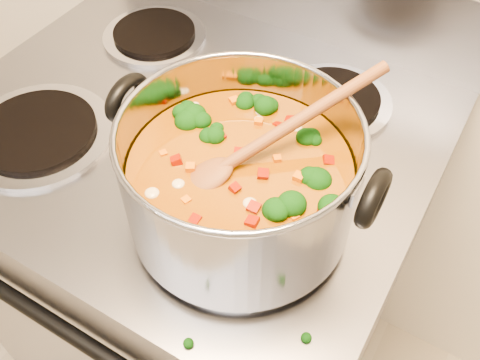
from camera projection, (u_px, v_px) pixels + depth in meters
name	position (u px, v px, depth m)	size (l,w,h in m)	color
electric_range	(204.00, 263.00, 1.23)	(0.80, 0.72, 1.08)	gray
stockpot	(240.00, 179.00, 0.68)	(0.35, 0.30, 0.18)	gray
wooden_spoon	(253.00, 148.00, 0.65)	(0.18, 0.25, 0.11)	brown
cooktop_crumbs	(291.00, 179.00, 0.80)	(0.34, 0.16, 0.01)	black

